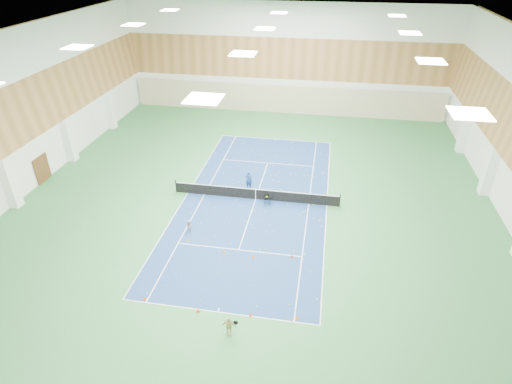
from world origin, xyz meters
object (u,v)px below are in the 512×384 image
(coach, at_px, (249,180))
(child_apron, at_px, (229,326))
(ball_cart, at_px, (267,200))
(child_court, at_px, (189,227))
(tennis_net, at_px, (256,193))

(coach, xyz_separation_m, child_apron, (1.77, -14.90, -0.19))
(coach, distance_m, ball_cart, 2.91)
(coach, height_order, child_court, coach)
(child_court, xyz_separation_m, child_apron, (4.65, -8.14, 0.10))
(child_apron, xyz_separation_m, ball_cart, (0.06, 12.65, -0.19))
(tennis_net, height_order, coach, coach)
(child_court, height_order, ball_cart, child_court)
(tennis_net, distance_m, coach, 1.86)
(ball_cart, bearing_deg, tennis_net, 129.69)
(tennis_net, distance_m, child_apron, 13.29)
(tennis_net, distance_m, ball_cart, 1.16)
(coach, relative_size, child_court, 1.58)
(tennis_net, bearing_deg, ball_cart, -31.45)
(coach, height_order, child_apron, coach)
(tennis_net, height_order, child_apron, child_apron)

